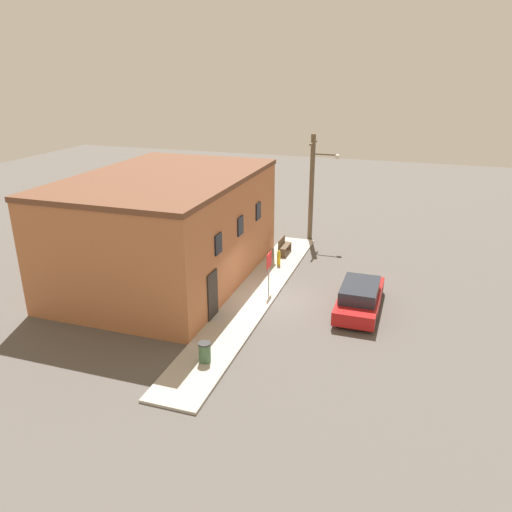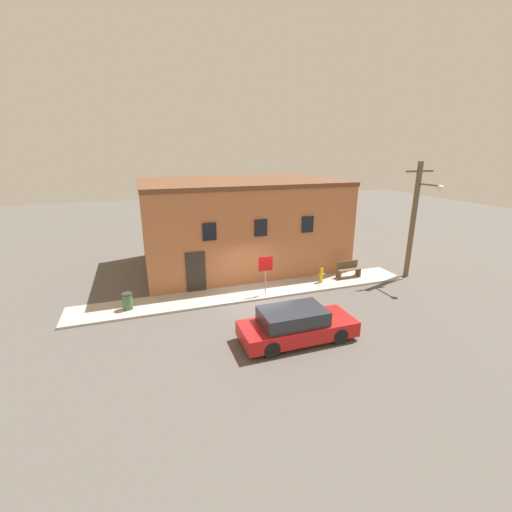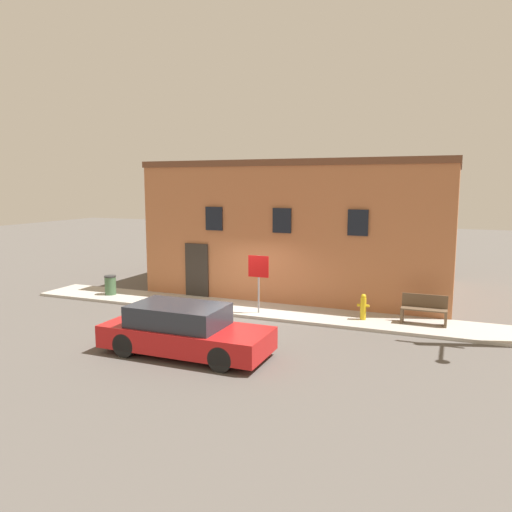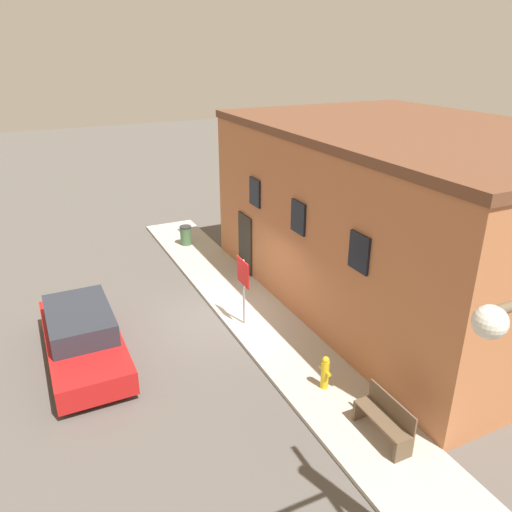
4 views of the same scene
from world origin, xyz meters
TOP-DOWN VIEW (x-y plane):
  - ground_plane at (0.00, 0.00)m, footprint 80.00×80.00m
  - sidewalk at (0.00, 1.02)m, footprint 17.68×2.05m
  - brick_building at (0.87, 5.97)m, footprint 11.90×7.97m
  - fire_hydrant at (4.07, 0.98)m, footprint 0.40×0.19m
  - stop_sign at (0.58, 0.48)m, footprint 0.74×0.06m
  - bench at (5.95, 1.20)m, footprint 1.39×0.44m
  - trash_bin at (-6.03, 0.92)m, footprint 0.47×0.47m
  - parked_car at (0.20, -3.91)m, footprint 4.53×1.77m

SIDE VIEW (x-z plane):
  - ground_plane at x=0.00m, z-range 0.00..0.00m
  - sidewalk at x=0.00m, z-range 0.00..0.11m
  - trash_bin at x=-6.03m, z-range 0.11..0.88m
  - fire_hydrant at x=4.07m, z-range 0.11..0.96m
  - bench at x=5.95m, z-range 0.09..1.02m
  - parked_car at x=0.20m, z-range -0.03..1.31m
  - stop_sign at x=0.58m, z-range 0.51..2.51m
  - brick_building at x=0.87m, z-range 0.00..5.41m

